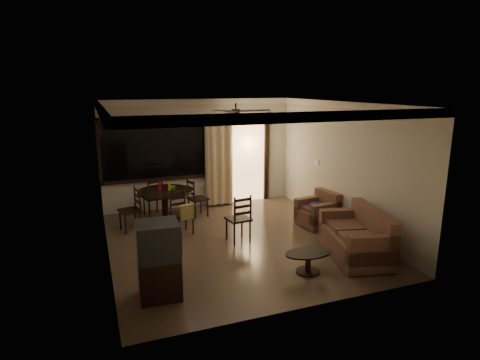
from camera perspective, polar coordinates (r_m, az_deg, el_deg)
name	(u,v)px	position (r m, az deg, el deg)	size (l,w,h in m)	color
ground	(236,241)	(8.37, -0.56, -8.66)	(5.50, 5.50, 0.00)	#7F6651
room_shell	(234,141)	(9.72, -0.89, 5.61)	(5.50, 6.70, 5.50)	beige
dining_table	(165,197)	(9.40, -10.58, -2.43)	(1.25, 1.25, 1.00)	black
dining_chair_west	(131,218)	(9.21, -15.27, -5.19)	(0.51, 0.51, 0.95)	black
dining_chair_east	(198,205)	(9.84, -6.04, -3.59)	(0.51, 0.51, 0.95)	black
dining_chair_south	(182,220)	(8.75, -8.20, -5.68)	(0.51, 0.55, 0.95)	black
dining_chair_north	(153,204)	(10.08, -12.21, -3.41)	(0.51, 0.51, 0.95)	black
tv_cabinet	(159,260)	(6.20, -11.46, -11.10)	(0.66, 0.59, 1.18)	black
sofa	(358,238)	(7.86, 16.47, -7.96)	(1.25, 1.82, 0.88)	#4B2C22
armchair	(319,212)	(9.34, 11.14, -4.49)	(0.84, 0.84, 0.77)	#4B2C22
coffee_table	(308,259)	(7.06, 9.69, -10.98)	(0.84, 0.51, 0.37)	black
side_chair	(239,227)	(8.27, -0.21, -6.73)	(0.49, 0.49, 1.00)	black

